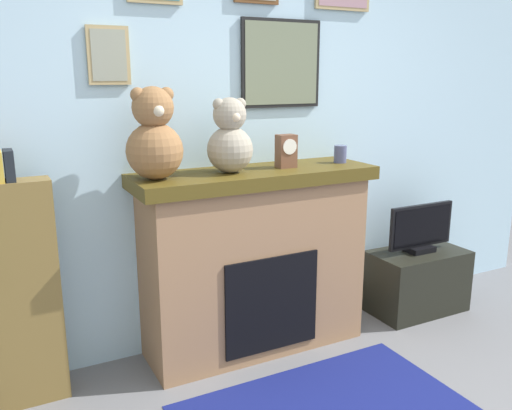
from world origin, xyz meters
TOP-DOWN VIEW (x-y plane):
  - back_wall at (0.00, 2.00)m, footprint 5.20×0.15m
  - fireplace at (-0.09, 1.71)m, footprint 1.48×0.51m
  - bookshelf at (-1.48, 1.74)m, footprint 0.48×0.16m
  - tv_stand at (1.21, 1.64)m, footprint 0.70×0.40m
  - television at (1.21, 1.64)m, footprint 0.55×0.14m
  - candle_jar at (0.52, 1.70)m, footprint 0.08×0.08m
  - mantel_clock at (0.12, 1.70)m, footprint 0.12×0.09m
  - teddy_bear_brown at (-0.70, 1.70)m, footprint 0.31×0.31m
  - teddy_bear_grey at (-0.26, 1.70)m, footprint 0.27×0.27m

SIDE VIEW (x-z plane):
  - tv_stand at x=1.21m, z-range 0.00..0.45m
  - fireplace at x=-0.09m, z-range 0.01..1.16m
  - television at x=1.21m, z-range 0.45..0.80m
  - bookshelf at x=-1.48m, z-range -0.05..1.32m
  - candle_jar at x=0.52m, z-range 1.15..1.26m
  - mantel_clock at x=0.12m, z-range 1.15..1.35m
  - back_wall at x=0.00m, z-range 0.01..2.61m
  - teddy_bear_grey at x=-0.26m, z-range 1.13..1.56m
  - teddy_bear_brown at x=-0.70m, z-range 1.12..1.62m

